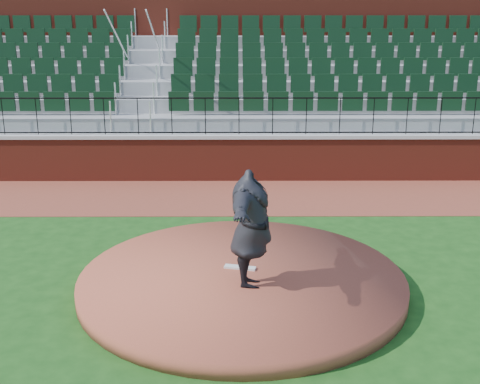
{
  "coord_description": "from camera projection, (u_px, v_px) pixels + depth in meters",
  "views": [
    {
      "loc": [
        -0.06,
        -9.91,
        4.76
      ],
      "look_at": [
        0.0,
        1.5,
        1.3
      ],
      "focal_mm": 46.66,
      "sensor_mm": 36.0,
      "label": 1
    }
  ],
  "objects": [
    {
      "name": "ground",
      "position": [
        240.0,
        288.0,
        10.86
      ],
      "size": [
        90.0,
        90.0,
        0.0
      ],
      "primitive_type": "plane",
      "color": "#154213",
      "rests_on": "ground"
    },
    {
      "name": "warning_track",
      "position": [
        239.0,
        196.0,
        16.03
      ],
      "size": [
        34.0,
        3.2,
        0.01
      ],
      "primitive_type": "cube",
      "color": "brown",
      "rests_on": "ground"
    },
    {
      "name": "field_wall",
      "position": [
        239.0,
        159.0,
        17.39
      ],
      "size": [
        34.0,
        0.35,
        1.2
      ],
      "primitive_type": "cube",
      "color": "maroon",
      "rests_on": "ground"
    },
    {
      "name": "wall_cap",
      "position": [
        239.0,
        136.0,
        17.2
      ],
      "size": [
        34.0,
        0.45,
        0.1
      ],
      "primitive_type": "cube",
      "color": "#B7B7B7",
      "rests_on": "field_wall"
    },
    {
      "name": "wall_railing",
      "position": [
        239.0,
        116.0,
        17.04
      ],
      "size": [
        34.0,
        0.05,
        1.0
      ],
      "primitive_type": null,
      "color": "black",
      "rests_on": "wall_cap"
    },
    {
      "name": "seating_stands",
      "position": [
        239.0,
        85.0,
        19.5
      ],
      "size": [
        34.0,
        5.1,
        4.6
      ],
      "primitive_type": null,
      "color": "gray",
      "rests_on": "ground"
    },
    {
      "name": "concourse_wall",
      "position": [
        238.0,
        63.0,
        22.05
      ],
      "size": [
        34.0,
        0.5,
        5.5
      ],
      "primitive_type": "cube",
      "color": "maroon",
      "rests_on": "ground"
    },
    {
      "name": "pitchers_mound",
      "position": [
        242.0,
        282.0,
        10.83
      ],
      "size": [
        5.64,
        5.64,
        0.25
      ],
      "primitive_type": "cylinder",
      "color": "brown",
      "rests_on": "ground"
    },
    {
      "name": "pitching_rubber",
      "position": [
        240.0,
        267.0,
        11.05
      ],
      "size": [
        0.58,
        0.27,
        0.04
      ],
      "primitive_type": "cube",
      "rotation": [
        0.0,
        0.0,
        -0.23
      ],
      "color": "silver",
      "rests_on": "pitchers_mound"
    },
    {
      "name": "pitcher",
      "position": [
        251.0,
        229.0,
        10.12
      ],
      "size": [
        0.86,
        2.5,
        2.0
      ],
      "primitive_type": "imported",
      "rotation": [
        0.0,
        0.0,
        1.49
      ],
      "color": "black",
      "rests_on": "pitchers_mound"
    }
  ]
}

